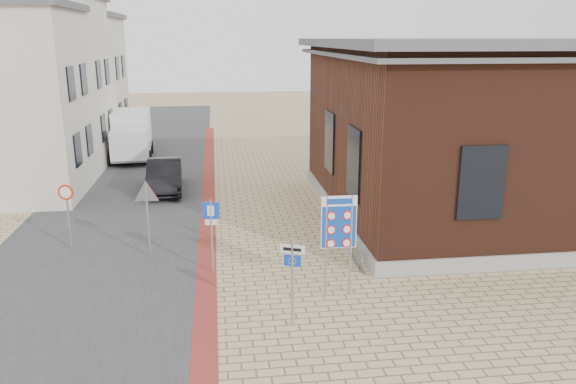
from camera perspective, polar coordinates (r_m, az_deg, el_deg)
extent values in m
plane|color=tan|center=(15.53, -0.83, -10.75)|extent=(120.00, 120.00, 0.00)
cube|color=#38383A|center=(29.90, -14.78, 1.70)|extent=(7.00, 60.00, 0.02)
cube|color=maroon|center=(24.81, -8.12, -0.71)|extent=(0.60, 40.00, 0.02)
cube|color=gray|center=(24.30, 18.71, -1.17)|extent=(12.15, 12.15, 0.50)
cube|color=#432115|center=(23.62, 19.39, 6.41)|extent=(12.00, 12.00, 6.00)
cube|color=#535358|center=(23.38, 20.09, 14.05)|extent=(13.00, 13.00, 0.30)
cube|color=#535358|center=(23.39, 20.00, 13.07)|extent=(12.70, 12.70, 0.15)
cube|color=black|center=(18.86, 6.75, 2.92)|extent=(0.12, 1.60, 2.40)
cube|color=black|center=(22.68, 4.30, 5.11)|extent=(0.12, 1.60, 2.40)
cube|color=black|center=(17.14, 19.07, 0.90)|extent=(1.40, 0.12, 2.20)
cube|color=black|center=(25.76, -20.60, 4.05)|extent=(0.10, 1.10, 1.40)
cube|color=black|center=(28.07, -19.54, 5.01)|extent=(0.10, 1.10, 1.40)
cube|color=black|center=(25.41, -21.20, 10.24)|extent=(0.10, 1.10, 1.40)
cube|color=black|center=(27.74, -20.07, 10.70)|extent=(0.10, 1.10, 1.40)
cube|color=beige|center=(33.30, -24.24, 9.89)|extent=(7.00, 6.00, 8.80)
cube|color=black|center=(31.55, -18.25, 6.20)|extent=(0.10, 1.10, 1.40)
cube|color=black|center=(33.89, -17.53, 6.85)|extent=(0.10, 1.10, 1.40)
cube|color=black|center=(31.26, -18.68, 11.26)|extent=(0.10, 1.10, 1.40)
cube|color=black|center=(33.62, -17.92, 11.56)|extent=(0.10, 1.10, 1.40)
cube|color=beige|center=(39.10, -21.73, 10.19)|extent=(7.00, 6.00, 8.00)
cube|color=#535358|center=(39.02, -22.35, 16.25)|extent=(7.40, 6.40, 0.30)
cube|color=black|center=(37.41, -16.61, 7.67)|extent=(0.10, 1.10, 1.40)
cube|color=black|center=(39.76, -16.10, 8.13)|extent=(0.10, 1.10, 1.40)
cube|color=black|center=(37.16, -16.95, 11.94)|extent=(0.10, 1.10, 1.40)
cube|color=black|center=(39.53, -16.40, 12.16)|extent=(0.10, 1.10, 1.40)
torus|color=slate|center=(17.31, 7.35, -7.01)|extent=(0.04, 0.60, 0.60)
torus|color=slate|center=(17.58, 7.10, -6.64)|extent=(0.04, 0.60, 0.60)
torus|color=slate|center=(17.85, 6.86, -6.28)|extent=(0.04, 0.60, 0.60)
torus|color=slate|center=(18.12, 6.63, -5.94)|extent=(0.04, 0.60, 0.60)
torus|color=slate|center=(18.39, 6.40, -5.60)|extent=(0.04, 0.60, 0.60)
cube|color=slate|center=(17.95, 6.83, -7.05)|extent=(0.08, 1.60, 0.04)
imported|color=black|center=(26.39, -12.43, 1.65)|extent=(1.75, 4.47, 1.45)
cube|color=slate|center=(33.92, -15.50, 3.97)|extent=(2.37, 5.27, 0.24)
cube|color=white|center=(32.01, -15.79, 4.67)|extent=(2.11, 1.76, 1.52)
cube|color=black|center=(31.26, -15.91, 4.95)|extent=(1.81, 0.21, 0.76)
cube|color=white|center=(34.55, -15.57, 6.25)|extent=(2.34, 3.57, 2.09)
cylinder|color=black|center=(32.53, -17.41, 3.26)|extent=(0.29, 0.78, 0.76)
cylinder|color=black|center=(32.39, -13.89, 3.46)|extent=(0.29, 0.78, 0.76)
cylinder|color=black|center=(35.50, -16.97, 4.27)|extent=(0.29, 0.78, 0.76)
cylinder|color=black|center=(35.37, -13.74, 4.46)|extent=(0.29, 0.78, 0.76)
cylinder|color=gray|center=(15.20, 3.87, -5.56)|extent=(0.07, 0.07, 2.83)
cylinder|color=gray|center=(15.34, 6.38, -5.43)|extent=(0.07, 0.07, 2.83)
cube|color=white|center=(15.04, 5.19, -3.06)|extent=(0.97, 0.05, 1.45)
cube|color=#0E40B0|center=(15.04, 5.19, -3.06)|extent=(0.93, 0.05, 1.42)
cube|color=white|center=(14.86, 5.25, -0.92)|extent=(0.93, 0.06, 0.27)
cylinder|color=gray|center=(13.72, 0.45, -9.25)|extent=(0.07, 0.07, 2.25)
cube|color=silver|center=(13.38, 0.46, -5.82)|extent=(0.58, 0.27, 0.21)
cube|color=#0F38B7|center=(13.49, 0.46, -6.99)|extent=(0.39, 0.19, 0.27)
cylinder|color=gray|center=(16.85, -7.76, -4.53)|extent=(0.07, 0.07, 2.28)
cube|color=blue|center=(16.59, -7.86, -1.87)|extent=(0.50, 0.12, 0.50)
cube|color=white|center=(16.70, -7.81, -3.06)|extent=(0.37, 0.10, 0.16)
cylinder|color=gray|center=(18.37, -14.02, -2.91)|extent=(0.07, 0.07, 2.43)
cylinder|color=gray|center=(19.94, -21.39, -2.39)|extent=(0.07, 0.07, 2.22)
cylinder|color=red|center=(19.71, -21.63, -0.02)|extent=(0.52, 0.13, 0.52)
cylinder|color=#F2330C|center=(19.89, -7.69, -3.34)|extent=(0.11, 0.11, 0.99)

